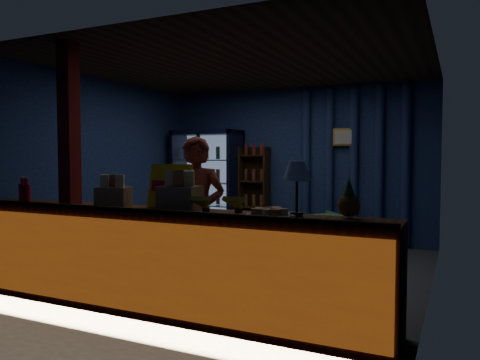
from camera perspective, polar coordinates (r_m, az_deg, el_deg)
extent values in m
plane|color=#515154|center=(6.21, 0.20, -10.51)|extent=(4.60, 4.60, 0.00)
plane|color=navy|center=(8.09, 6.81, 1.91)|extent=(4.60, 0.00, 4.60)
plane|color=navy|center=(4.16, -12.75, 0.84)|extent=(4.60, 0.00, 4.60)
plane|color=navy|center=(7.32, -16.35, 1.69)|extent=(0.00, 4.40, 4.40)
plane|color=navy|center=(5.48, 22.55, 1.19)|extent=(0.00, 4.40, 4.40)
plane|color=#472D19|center=(6.15, 0.20, 13.76)|extent=(4.60, 4.60, 0.00)
cube|color=brown|center=(4.50, -10.24, -9.58)|extent=(4.40, 0.55, 0.95)
cube|color=red|center=(4.27, -12.53, -10.28)|extent=(4.35, 0.02, 0.81)
cube|color=#3B2512|center=(4.21, -12.44, -3.65)|extent=(4.40, 0.04, 0.04)
cube|color=maroon|center=(5.08, -20.02, 1.11)|extent=(0.16, 0.16, 2.60)
cube|color=black|center=(8.65, -3.16, -0.33)|extent=(1.20, 0.06, 1.90)
cube|color=black|center=(8.70, -7.31, -0.33)|extent=(0.06, 0.60, 1.90)
cube|color=black|center=(8.15, -0.54, -0.53)|extent=(0.06, 0.60, 1.90)
cube|color=black|center=(8.41, -4.06, 5.78)|extent=(1.20, 0.60, 0.08)
cube|color=black|center=(8.51, -4.02, -6.55)|extent=(1.20, 0.60, 0.08)
cube|color=#99B2D8|center=(8.60, -3.32, -0.35)|extent=(1.08, 0.02, 1.74)
cube|color=white|center=(8.17, -5.00, -0.53)|extent=(1.12, 0.02, 1.78)
cube|color=black|center=(8.15, -5.07, -0.54)|extent=(0.05, 0.05, 1.80)
cube|color=silver|center=(8.49, -4.02, -5.68)|extent=(1.08, 0.48, 0.02)
cylinder|color=#A63817|center=(8.70, -6.62, -4.62)|extent=(0.07, 0.07, 0.22)
cylinder|color=#1E5E17|center=(8.59, -5.34, -4.72)|extent=(0.07, 0.07, 0.22)
cylinder|color=olive|center=(8.48, -4.02, -4.82)|extent=(0.07, 0.07, 0.22)
cylinder|color=navy|center=(8.37, -2.67, -4.91)|extent=(0.07, 0.07, 0.22)
cylinder|color=maroon|center=(8.27, -1.29, -5.01)|extent=(0.07, 0.07, 0.22)
cube|color=silver|center=(8.44, -4.03, -3.00)|extent=(1.08, 0.48, 0.02)
cylinder|color=#1E5E17|center=(8.66, -6.63, -2.00)|extent=(0.07, 0.07, 0.22)
cylinder|color=olive|center=(8.54, -5.35, -2.06)|extent=(0.07, 0.07, 0.22)
cylinder|color=navy|center=(8.43, -4.03, -2.12)|extent=(0.07, 0.07, 0.22)
cylinder|color=maroon|center=(8.32, -2.68, -2.18)|extent=(0.07, 0.07, 0.22)
cylinder|color=#A63817|center=(8.22, -1.29, -2.25)|extent=(0.07, 0.07, 0.22)
cube|color=silver|center=(8.41, -4.04, -0.29)|extent=(1.08, 0.48, 0.02)
cylinder|color=olive|center=(8.63, -6.65, 0.65)|extent=(0.07, 0.07, 0.22)
cylinder|color=navy|center=(8.52, -5.36, 0.62)|extent=(0.07, 0.07, 0.22)
cylinder|color=maroon|center=(8.40, -4.04, 0.60)|extent=(0.07, 0.07, 0.22)
cylinder|color=#A63817|center=(8.30, -2.69, 0.57)|extent=(0.07, 0.07, 0.22)
cylinder|color=#1E5E17|center=(8.19, -1.30, 0.54)|extent=(0.07, 0.07, 0.22)
cube|color=silver|center=(8.40, -4.05, 2.44)|extent=(1.08, 0.48, 0.02)
cylinder|color=navy|center=(8.63, -6.66, 3.30)|extent=(0.07, 0.07, 0.22)
cylinder|color=maroon|center=(8.51, -5.38, 3.31)|extent=(0.07, 0.07, 0.22)
cylinder|color=#A63817|center=(8.40, -4.05, 3.32)|extent=(0.07, 0.07, 0.22)
cylinder|color=#1E5E17|center=(8.29, -2.69, 3.33)|extent=(0.07, 0.07, 0.22)
cylinder|color=olive|center=(8.19, -1.30, 3.34)|extent=(0.07, 0.07, 0.22)
cube|color=#3B2512|center=(8.32, 2.10, -1.50)|extent=(0.50, 0.02, 1.60)
cube|color=#3B2512|center=(8.29, 0.25, -1.51)|extent=(0.03, 0.28, 1.60)
cube|color=#3B2512|center=(8.11, 3.27, -1.61)|extent=(0.03, 0.28, 1.60)
cube|color=#3B2512|center=(8.28, 1.73, -6.39)|extent=(0.46, 0.26, 0.02)
cube|color=#3B2512|center=(8.22, 1.74, -3.30)|extent=(0.46, 0.26, 0.02)
cube|color=#3B2512|center=(8.18, 1.74, -0.16)|extent=(0.46, 0.26, 0.02)
cube|color=#3B2512|center=(8.17, 1.75, 2.99)|extent=(0.46, 0.26, 0.02)
cylinder|color=navy|center=(7.97, 8.04, 1.88)|extent=(0.14, 0.14, 2.50)
cylinder|color=navy|center=(7.86, 10.83, 1.84)|extent=(0.14, 0.14, 2.50)
cylinder|color=navy|center=(7.77, 13.68, 1.80)|extent=(0.14, 0.14, 2.50)
cylinder|color=navy|center=(7.70, 16.60, 1.75)|extent=(0.14, 0.14, 2.50)
cylinder|color=navy|center=(7.65, 19.56, 1.69)|extent=(0.14, 0.14, 2.50)
cube|color=gold|center=(7.77, 12.58, 5.13)|extent=(0.36, 0.03, 0.28)
cube|color=silver|center=(7.75, 12.55, 5.14)|extent=(0.30, 0.01, 0.22)
imported|color=#943728|center=(4.87, -5.31, -4.39)|extent=(0.67, 0.50, 1.65)
imported|color=#50A15A|center=(7.18, 9.12, -6.24)|extent=(0.91, 0.91, 0.61)
cube|color=#3B2512|center=(7.45, 6.48, -6.55)|extent=(0.49, 0.36, 0.44)
cylinder|color=#3B2512|center=(7.41, 6.49, -4.56)|extent=(0.09, 0.09, 0.09)
cube|color=yellow|center=(4.45, -8.61, -0.78)|extent=(0.54, 0.22, 0.42)
cube|color=red|center=(4.43, -8.76, -0.79)|extent=(0.44, 0.13, 0.11)
cylinder|color=red|center=(5.49, -24.93, -1.48)|extent=(0.09, 0.09, 0.20)
cylinder|color=red|center=(5.48, -24.96, -0.02)|extent=(0.04, 0.04, 0.08)
cylinder|color=white|center=(5.48, -24.97, 0.31)|extent=(0.04, 0.04, 0.02)
cylinder|color=red|center=(5.32, -24.60, -1.60)|extent=(0.09, 0.09, 0.20)
cylinder|color=red|center=(5.32, -24.63, -0.10)|extent=(0.04, 0.04, 0.08)
cylinder|color=white|center=(5.31, -24.64, 0.24)|extent=(0.04, 0.04, 0.02)
cube|color=#8D6244|center=(4.29, -7.30, -2.24)|extent=(0.38, 0.33, 0.22)
cube|color=gold|center=(4.31, -8.36, 0.22)|extent=(0.10, 0.07, 0.14)
cube|color=orange|center=(4.27, -7.32, 0.21)|extent=(0.10, 0.07, 0.14)
cube|color=gold|center=(4.24, -6.26, 0.19)|extent=(0.10, 0.07, 0.14)
cube|color=#8D6244|center=(4.75, -15.16, -2.00)|extent=(0.36, 0.32, 0.19)
cube|color=gold|center=(4.76, -16.01, -0.09)|extent=(0.09, 0.07, 0.12)
cube|color=orange|center=(4.74, -15.19, -0.10)|extent=(0.09, 0.07, 0.12)
cube|color=gold|center=(4.71, -14.35, -0.11)|extent=(0.09, 0.07, 0.12)
cylinder|color=silver|center=(3.86, 3.71, -4.30)|extent=(0.43, 0.43, 0.02)
cube|color=gold|center=(3.82, 4.89, -3.84)|extent=(0.09, 0.07, 0.05)
cube|color=orange|center=(3.89, 4.85, -3.73)|extent=(0.11, 0.11, 0.05)
cube|color=gold|center=(3.93, 4.16, -3.65)|extent=(0.07, 0.09, 0.05)
cube|color=orange|center=(3.93, 3.22, -3.65)|extent=(0.11, 0.11, 0.05)
cube|color=gold|center=(3.88, 2.55, -3.72)|extent=(0.09, 0.07, 0.05)
cube|color=orange|center=(3.82, 2.54, -3.84)|extent=(0.11, 0.11, 0.05)
cube|color=gold|center=(3.78, 3.24, -3.92)|extent=(0.07, 0.09, 0.05)
cube|color=orange|center=(3.78, 4.22, -3.92)|extent=(0.11, 0.11, 0.05)
cylinder|color=black|center=(3.89, 6.93, -4.16)|extent=(0.11, 0.11, 0.04)
cylinder|color=black|center=(3.87, 6.94, -1.80)|extent=(0.02, 0.02, 0.32)
cone|color=white|center=(3.86, 6.96, 1.11)|extent=(0.23, 0.23, 0.16)
sphere|color=#92551A|center=(3.85, 13.12, -3.04)|extent=(0.18, 0.18, 0.18)
cone|color=#2C5F20|center=(3.84, 13.14, -0.79)|extent=(0.10, 0.10, 0.14)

